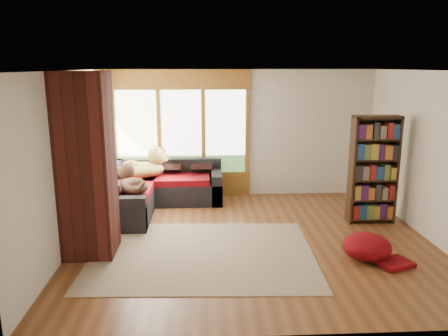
# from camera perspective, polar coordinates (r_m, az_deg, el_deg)

# --- Properties ---
(floor) EXTENTS (5.50, 5.50, 0.00)m
(floor) POSITION_cam_1_polar(r_m,az_deg,el_deg) (6.96, 3.80, -9.35)
(floor) COLOR brown
(floor) RESTS_ON ground
(ceiling) EXTENTS (5.50, 5.50, 0.00)m
(ceiling) POSITION_cam_1_polar(r_m,az_deg,el_deg) (6.43, 4.16, 12.58)
(ceiling) COLOR white
(wall_back) EXTENTS (5.50, 0.04, 2.60)m
(wall_back) POSITION_cam_1_polar(r_m,az_deg,el_deg) (9.02, 2.09, 4.49)
(wall_back) COLOR silver
(wall_back) RESTS_ON ground
(wall_front) EXTENTS (5.50, 0.04, 2.60)m
(wall_front) POSITION_cam_1_polar(r_m,az_deg,el_deg) (4.19, 8.04, -5.96)
(wall_front) COLOR silver
(wall_front) RESTS_ON ground
(wall_left) EXTENTS (0.04, 5.00, 2.60)m
(wall_left) POSITION_cam_1_polar(r_m,az_deg,el_deg) (6.82, -19.64, 0.87)
(wall_left) COLOR silver
(wall_left) RESTS_ON ground
(wall_right) EXTENTS (0.04, 5.00, 2.60)m
(wall_right) POSITION_cam_1_polar(r_m,az_deg,el_deg) (7.42, 25.57, 1.29)
(wall_right) COLOR silver
(wall_right) RESTS_ON ground
(windows_back) EXTENTS (2.82, 0.10, 1.90)m
(windows_back) POSITION_cam_1_polar(r_m,az_deg,el_deg) (8.96, -5.59, 4.70)
(windows_back) COLOR #8C5F23
(windows_back) RESTS_ON wall_back
(windows_left) EXTENTS (0.10, 2.62, 1.90)m
(windows_left) POSITION_cam_1_polar(r_m,az_deg,el_deg) (7.94, -17.04, 3.08)
(windows_left) COLOR #8C5F23
(windows_left) RESTS_ON wall_left
(roller_blind) EXTENTS (0.03, 0.72, 0.90)m
(roller_blind) POSITION_cam_1_polar(r_m,az_deg,el_deg) (8.67, -15.72, 6.66)
(roller_blind) COLOR #648F54
(roller_blind) RESTS_ON wall_left
(brick_chimney) EXTENTS (0.70, 0.70, 2.60)m
(brick_chimney) POSITION_cam_1_polar(r_m,az_deg,el_deg) (6.39, -17.51, 0.25)
(brick_chimney) COLOR #471914
(brick_chimney) RESTS_ON ground
(sectional_sofa) EXTENTS (2.20, 2.20, 0.80)m
(sectional_sofa) POSITION_cam_1_polar(r_m,az_deg,el_deg) (8.50, -10.75, -3.17)
(sectional_sofa) COLOR black
(sectional_sofa) RESTS_ON ground
(area_rug) EXTENTS (3.29, 2.57, 0.01)m
(area_rug) POSITION_cam_1_polar(r_m,az_deg,el_deg) (6.47, -2.79, -11.09)
(area_rug) COLOR beige
(area_rug) RESTS_ON ground
(bookshelf) EXTENTS (0.80, 0.27, 1.86)m
(bookshelf) POSITION_cam_1_polar(r_m,az_deg,el_deg) (7.88, 18.93, -0.24)
(bookshelf) COLOR #321D10
(bookshelf) RESTS_ON ground
(pouf) EXTENTS (0.83, 0.83, 0.36)m
(pouf) POSITION_cam_1_polar(r_m,az_deg,el_deg) (6.56, 18.17, -9.62)
(pouf) COLOR maroon
(pouf) RESTS_ON area_rug
(dog_tan) EXTENTS (1.06, 0.88, 0.52)m
(dog_tan) POSITION_cam_1_polar(r_m,az_deg,el_deg) (8.59, -10.29, 0.44)
(dog_tan) COLOR olive
(dog_tan) RESTS_ON sectional_sofa
(dog_brindle) EXTENTS (0.78, 0.86, 0.42)m
(dog_brindle) POSITION_cam_1_polar(r_m,az_deg,el_deg) (7.66, -12.05, -1.60)
(dog_brindle) COLOR #322018
(dog_brindle) RESTS_ON sectional_sofa
(throw_pillows) EXTENTS (1.98, 1.68, 0.45)m
(throw_pillows) POSITION_cam_1_polar(r_m,az_deg,el_deg) (8.43, -10.23, -0.17)
(throw_pillows) COLOR black
(throw_pillows) RESTS_ON sectional_sofa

